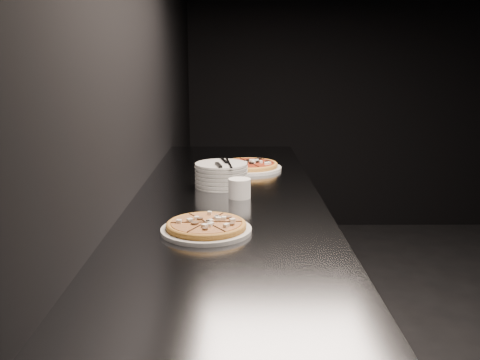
{
  "coord_description": "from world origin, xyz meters",
  "views": [
    {
      "loc": [
        -2.09,
        -2.06,
        1.46
      ],
      "look_at": [
        -2.08,
        -0.05,
        1.0
      ],
      "focal_mm": 40.0,
      "sensor_mm": 36.0,
      "label": 1
    }
  ],
  "objects_px": {
    "cutlery": "(223,163)",
    "ramekin": "(239,188)",
    "counter": "(228,302)",
    "pizza_mushroom": "(206,227)",
    "plate_stack": "(221,175)",
    "pizza_tomato": "(249,166)"
  },
  "relations": [
    {
      "from": "plate_stack",
      "to": "cutlery",
      "type": "distance_m",
      "value": 0.06
    },
    {
      "from": "pizza_mushroom",
      "to": "pizza_tomato",
      "type": "xyz_separation_m",
      "value": [
        0.16,
        0.97,
        0.0
      ]
    },
    {
      "from": "pizza_mushroom",
      "to": "ramekin",
      "type": "height_order",
      "value": "ramekin"
    },
    {
      "from": "counter",
      "to": "cutlery",
      "type": "height_order",
      "value": "cutlery"
    },
    {
      "from": "counter",
      "to": "plate_stack",
      "type": "bearing_deg",
      "value": 99.64
    },
    {
      "from": "pizza_tomato",
      "to": "ramekin",
      "type": "xyz_separation_m",
      "value": [
        -0.05,
        -0.54,
        0.02
      ]
    },
    {
      "from": "pizza_mushroom",
      "to": "cutlery",
      "type": "relative_size",
      "value": 1.2
    },
    {
      "from": "pizza_mushroom",
      "to": "pizza_tomato",
      "type": "height_order",
      "value": "pizza_tomato"
    },
    {
      "from": "cutlery",
      "to": "ramekin",
      "type": "distance_m",
      "value": 0.2
    },
    {
      "from": "plate_stack",
      "to": "counter",
      "type": "bearing_deg",
      "value": -80.36
    },
    {
      "from": "pizza_tomato",
      "to": "cutlery",
      "type": "xyz_separation_m",
      "value": [
        -0.12,
        -0.36,
        0.08
      ]
    },
    {
      "from": "counter",
      "to": "cutlery",
      "type": "distance_m",
      "value": 0.58
    },
    {
      "from": "counter",
      "to": "plate_stack",
      "type": "distance_m",
      "value": 0.54
    },
    {
      "from": "counter",
      "to": "ramekin",
      "type": "distance_m",
      "value": 0.5
    },
    {
      "from": "counter",
      "to": "pizza_tomato",
      "type": "bearing_deg",
      "value": 79.33
    },
    {
      "from": "pizza_tomato",
      "to": "plate_stack",
      "type": "relative_size",
      "value": 1.45
    },
    {
      "from": "plate_stack",
      "to": "ramekin",
      "type": "relative_size",
      "value": 2.54
    },
    {
      "from": "counter",
      "to": "plate_stack",
      "type": "relative_size",
      "value": 10.94
    },
    {
      "from": "ramekin",
      "to": "pizza_tomato",
      "type": "bearing_deg",
      "value": 84.81
    },
    {
      "from": "pizza_mushroom",
      "to": "ramekin",
      "type": "xyz_separation_m",
      "value": [
        0.11,
        0.42,
        0.02
      ]
    },
    {
      "from": "pizza_tomato",
      "to": "ramekin",
      "type": "distance_m",
      "value": 0.55
    },
    {
      "from": "pizza_tomato",
      "to": "plate_stack",
      "type": "height_order",
      "value": "plate_stack"
    }
  ]
}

